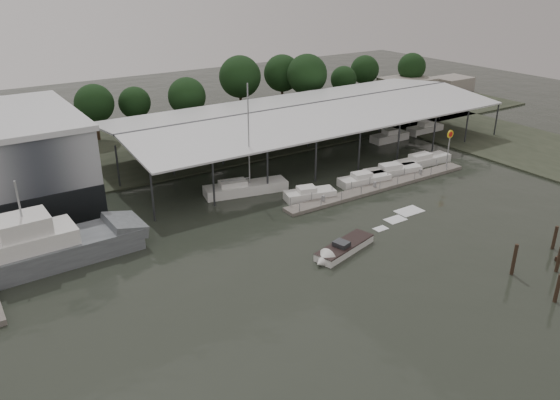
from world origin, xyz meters
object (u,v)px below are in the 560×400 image
shell_fuel_sign (449,142)px  white_sailboat (244,188)px  grey_trawler (43,249)px  speedboat_underway (341,250)px

shell_fuel_sign → white_sailboat: 28.25m
shell_fuel_sign → grey_trawler: 51.12m
white_sailboat → speedboat_underway: white_sailboat is taller
shell_fuel_sign → white_sailboat: white_sailboat is taller
grey_trawler → speedboat_underway: size_ratio=1.01×
grey_trawler → white_sailboat: 24.55m
white_sailboat → speedboat_underway: (0.04, -18.31, -0.26)m
shell_fuel_sign → grey_trawler: (-50.96, 3.19, -2.35)m
speedboat_underway → white_sailboat: bearing=-104.7°
shell_fuel_sign → white_sailboat: bearing=163.5°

